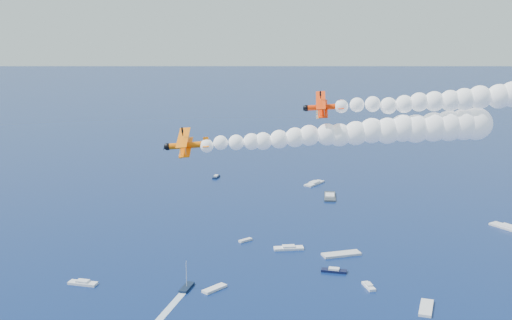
% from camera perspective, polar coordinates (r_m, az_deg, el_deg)
% --- Properties ---
extents(biplane_lead, '(9.30, 10.72, 7.24)m').
position_cam_1_polar(biplane_lead, '(112.85, 6.03, 4.67)').
color(biplane_lead, '#F93405').
extents(biplane_trail, '(10.96, 12.26, 7.66)m').
position_cam_1_polar(biplane_trail, '(111.98, -6.06, 1.30)').
color(biplane_trail, '#FF6D05').
extents(smoke_trail_lead, '(53.83, 34.46, 9.54)m').
position_cam_1_polar(smoke_trail_lead, '(115.80, 19.29, 5.22)').
color(smoke_trail_lead, white).
extents(smoke_trail_trail, '(54.15, 41.72, 9.54)m').
position_cam_1_polar(smoke_trail_trail, '(111.91, 7.49, 2.29)').
color(smoke_trail_trail, white).
extents(spectator_boats, '(200.44, 167.85, 0.70)m').
position_cam_1_polar(spectator_boats, '(209.25, 9.55, -8.19)').
color(spectator_boats, '#2F343F').
rests_on(spectator_boats, ground).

